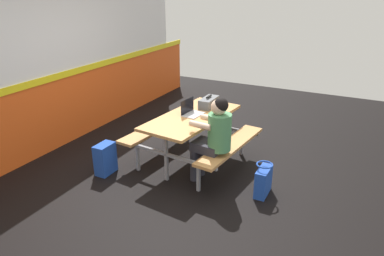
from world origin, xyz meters
TOP-DOWN VIEW (x-y plane):
  - ground_plane at (0.00, 0.00)m, footprint 10.00×10.00m
  - accent_backdrop at (0.00, 2.24)m, footprint 8.00×0.14m
  - picnic_table_main at (0.39, 0.00)m, footprint 1.70×1.70m
  - student_nearer at (-0.01, -0.52)m, footprint 0.39×0.54m
  - laptop_silver at (0.43, 0.03)m, footprint 0.34×0.25m
  - toolbox_grey at (0.86, -0.05)m, footprint 0.40×0.18m
  - backpack_dark at (-0.46, 0.94)m, footprint 0.30×0.22m
  - tote_bag_bright at (0.01, -1.20)m, footprint 0.34×0.21m

SIDE VIEW (x-z plane):
  - ground_plane at x=0.00m, z-range -0.02..0.00m
  - tote_bag_bright at x=0.01m, z-range -0.02..0.41m
  - backpack_dark at x=-0.46m, z-range 0.00..0.44m
  - picnic_table_main at x=0.39m, z-range 0.20..0.94m
  - student_nearer at x=-0.01m, z-range 0.10..1.31m
  - laptop_silver at x=0.43m, z-range 0.67..0.90m
  - toolbox_grey at x=0.86m, z-range 0.72..0.90m
  - accent_backdrop at x=0.00m, z-range -0.05..2.55m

